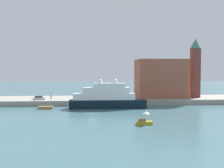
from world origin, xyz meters
TOP-DOWN VIEW (x-y plane):
  - ground at (0.00, 0.00)m, footprint 400.00×400.00m
  - quay_dock at (0.00, 25.38)m, footprint 110.00×18.76m
  - large_yacht at (4.62, 9.99)m, footprint 24.07×3.73m
  - small_motorboat at (11.50, -16.83)m, footprint 3.51×1.67m
  - work_barge at (-14.28, 10.01)m, footprint 4.35×1.84m
  - harbor_building at (25.74, 26.30)m, footprint 17.72×13.49m
  - bell_tower at (38.74, 25.08)m, footprint 4.07×4.07m
  - parked_car at (-18.08, 20.31)m, footprint 4.22×1.74m
  - person_figure at (-14.46, 22.84)m, footprint 0.36×0.36m
  - mooring_bollard at (1.44, 17.70)m, footprint 0.52×0.52m

SIDE VIEW (x-z plane):
  - ground at x=0.00m, z-range 0.00..0.00m
  - work_barge at x=-14.28m, z-range 0.00..0.82m
  - quay_dock at x=0.00m, z-range 0.00..1.76m
  - small_motorboat at x=11.50m, z-range -0.39..2.60m
  - mooring_bollard at x=1.44m, z-range 1.76..2.60m
  - parked_car at x=-18.08m, z-range 1.67..2.99m
  - person_figure at x=-14.46m, z-range 1.70..3.33m
  - large_yacht at x=4.62m, z-range -2.46..8.86m
  - harbor_building at x=25.74m, z-range 1.76..15.97m
  - bell_tower at x=38.74m, z-range 2.72..24.70m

